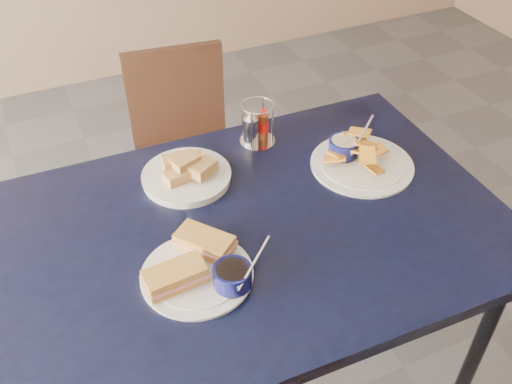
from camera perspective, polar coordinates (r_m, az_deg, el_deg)
name	(u,v)px	position (r m, az deg, el deg)	size (l,w,h in m)	color
dining_table	(252,241)	(1.53, -0.41, -4.88)	(1.35, 0.92, 0.75)	black
chair_far	(181,138)	(2.31, -7.46, 5.36)	(0.42, 0.41, 0.81)	black
sandwich_plate	(201,267)	(1.36, -5.56, -7.49)	(0.30, 0.28, 0.12)	white
plantain_plate	(356,157)	(1.71, 9.96, 3.42)	(0.30, 0.30, 0.12)	white
bread_basket	(187,173)	(1.62, -6.96, 1.85)	(0.25, 0.25, 0.08)	white
condiment_caddy	(256,127)	(1.74, -0.02, 6.53)	(0.11, 0.11, 0.14)	silver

